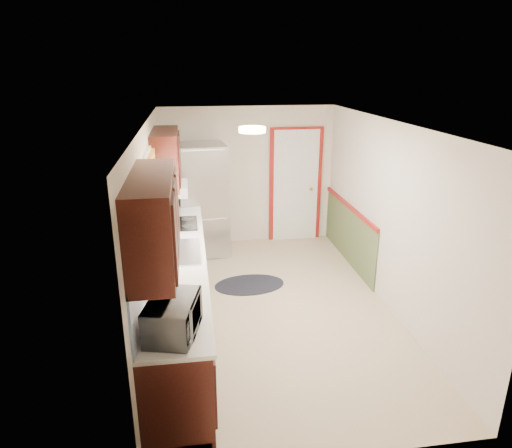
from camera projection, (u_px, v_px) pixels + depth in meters
name	position (u px, v px, depth m)	size (l,w,h in m)	color
room_shell	(274.00, 222.00, 5.66)	(3.20, 5.20, 2.52)	tan
kitchen_run	(175.00, 266.00, 5.34)	(0.63, 4.00, 2.20)	black
back_wall_trim	(306.00, 195.00, 7.96)	(1.12, 2.30, 2.08)	maroon
ceiling_fixture	(252.00, 130.00, 5.05)	(0.30, 0.30, 0.06)	#FFD88C
microwave	(173.00, 313.00, 3.69)	(0.56, 0.31, 0.38)	white
refrigerator	(203.00, 200.00, 7.55)	(0.85, 0.81, 1.85)	#B7B7BC
rug	(249.00, 285.00, 6.66)	(1.02, 0.66, 0.01)	black
cooktop	(179.00, 224.00, 6.35)	(0.50, 0.60, 0.02)	black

